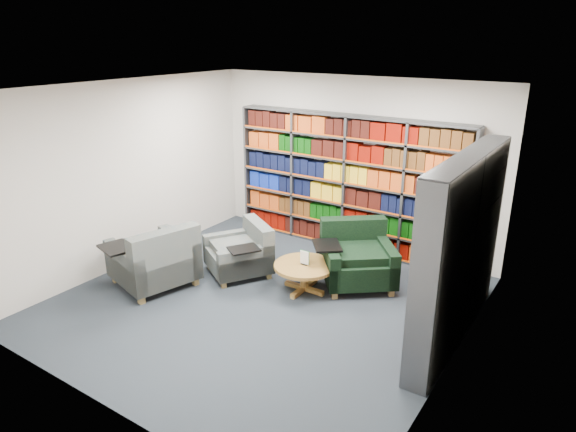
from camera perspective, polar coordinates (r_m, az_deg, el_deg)
The scene contains 7 objects.
room_shell at distance 6.44m, azimuth -2.95°, elevation 1.44°, with size 5.02×5.02×2.82m.
bookshelf_back at distance 8.44m, azimuth 6.56°, elevation 3.62°, with size 4.00×0.28×2.20m.
bookshelf_right at distance 6.12m, azimuth 18.64°, elevation -3.65°, with size 0.28×2.50×2.20m.
chair_teal_left at distance 7.70m, azimuth -4.98°, elevation -4.17°, with size 1.16×1.16×0.77m.
chair_green_right at distance 7.46m, azimuth 7.57°, elevation -4.72°, with size 1.35×1.35×0.87m.
chair_teal_front at distance 7.49m, azimuth -14.40°, elevation -4.97°, with size 1.25×1.32×0.92m.
coffee_table at distance 7.15m, azimuth 1.83°, elevation -6.00°, with size 0.85×0.85×0.60m.
Camera 1 is at (3.66, -4.91, 3.41)m, focal length 32.00 mm.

